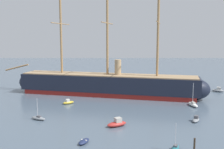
% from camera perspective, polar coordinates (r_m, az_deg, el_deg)
% --- Properties ---
extents(tall_ship, '(66.07, 21.77, 32.27)m').
position_cam_1_polar(tall_ship, '(83.36, -0.78, -2.11)').
color(tall_ship, maroon).
rests_on(tall_ship, ground).
extents(dinghy_foreground_left, '(2.32, 3.15, 0.68)m').
position_cam_1_polar(dinghy_foreground_left, '(47.42, -5.87, -14.13)').
color(dinghy_foreground_left, '#1E284C').
rests_on(dinghy_foreground_left, ground).
extents(sailboat_foreground_right, '(2.46, 3.74, 4.70)m').
position_cam_1_polar(sailboat_foreground_right, '(45.58, 13.65, -15.20)').
color(sailboat_foreground_right, '#236670').
rests_on(sailboat_foreground_right, ground).
extents(motorboat_near_centre, '(4.66, 3.65, 1.82)m').
position_cam_1_polar(motorboat_near_centre, '(55.32, 1.26, -10.48)').
color(motorboat_near_centre, '#B22D28').
rests_on(motorboat_near_centre, ground).
extents(sailboat_mid_left, '(3.86, 2.68, 4.89)m').
position_cam_1_polar(sailboat_mid_left, '(61.72, -15.36, -9.01)').
color(sailboat_mid_left, gray).
rests_on(sailboat_mid_left, ground).
extents(motorboat_mid_right, '(2.65, 3.30, 1.29)m').
position_cam_1_polar(motorboat_mid_right, '(61.14, 17.81, -9.24)').
color(motorboat_mid_right, gray).
rests_on(motorboat_mid_right, ground).
extents(motorboat_alongside_bow, '(3.38, 2.87, 1.33)m').
position_cam_1_polar(motorboat_alongside_bow, '(74.17, -9.19, -5.90)').
color(motorboat_alongside_bow, gold).
rests_on(motorboat_alongside_bow, ground).
extents(sailboat_alongside_stern, '(2.08, 4.95, 6.25)m').
position_cam_1_polar(sailboat_alongside_stern, '(73.93, 17.23, -6.16)').
color(sailboat_alongside_stern, silver).
rests_on(sailboat_alongside_stern, ground).
extents(motorboat_far_right, '(4.23, 3.00, 1.64)m').
position_cam_1_polar(motorboat_far_right, '(95.83, 22.03, -3.15)').
color(motorboat_far_right, gray).
rests_on(motorboat_far_right, ground).
extents(motorboat_distant_centre, '(3.88, 3.23, 1.53)m').
position_cam_1_polar(motorboat_distant_centre, '(96.54, 4.20, -2.52)').
color(motorboat_distant_centre, gray).
rests_on(motorboat_distant_centre, ground).
extents(mooring_piling_left_pair, '(0.30, 0.30, 2.24)m').
position_cam_1_polar(mooring_piling_left_pair, '(45.80, 17.51, -14.25)').
color(mooring_piling_left_pair, '#382B1E').
rests_on(mooring_piling_left_pair, ground).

